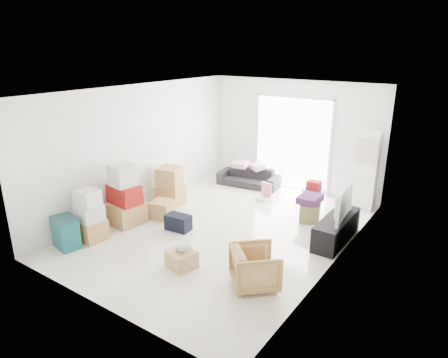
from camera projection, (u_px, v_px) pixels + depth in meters
room_shell at (224, 164)px, 7.49m from camera, size 4.98×6.48×3.18m
sliding_door at (292, 140)px, 9.85m from camera, size 2.10×0.04×2.33m
ac_tower at (367, 171)px, 8.66m from camera, size 0.45×0.30×1.75m
tv_console at (336, 229)px, 7.38m from camera, size 0.43×1.42×0.47m
television at (338, 214)px, 7.28m from camera, size 0.68×1.07×0.13m
sofa at (249, 174)px, 10.28m from camera, size 1.63×0.67×0.62m
pillow_left at (240, 159)px, 10.26m from camera, size 0.41×0.35×0.12m
pillow_right at (258, 162)px, 10.06m from camera, size 0.40×0.39×0.11m
armchair at (255, 266)px, 5.95m from camera, size 0.92×0.92×0.69m
storage_bins at (66, 233)px, 7.13m from camera, size 0.55×0.44×0.57m
box_stack_a at (90, 218)px, 7.38m from camera, size 0.57×0.49×0.97m
box_stack_b at (125, 198)px, 8.02m from camera, size 0.72×0.67×1.25m
box_stack_c at (170, 186)px, 9.07m from camera, size 0.64×0.61×0.87m
loose_box at (162, 209)px, 8.41m from camera, size 0.52×0.52×0.36m
duffel_bag at (178, 222)px, 7.85m from camera, size 0.51×0.34×0.31m
ottoman at (309, 212)px, 8.22m from camera, size 0.51×0.51×0.39m
blanket at (310, 200)px, 8.14m from camera, size 0.46×0.46×0.14m
kids_table at (314, 189)px, 8.77m from camera, size 0.52×0.52×0.65m
toy_walker at (265, 195)px, 9.38m from camera, size 0.35×0.32×0.41m
wood_crate at (182, 259)px, 6.54m from camera, size 0.51×0.51×0.28m
plush_bunny at (183, 248)px, 6.46m from camera, size 0.29×0.17×0.15m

